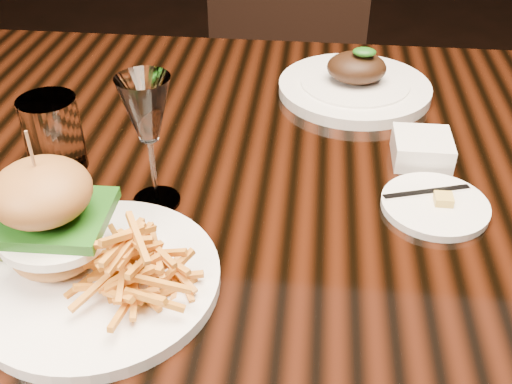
# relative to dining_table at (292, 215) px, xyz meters

# --- Properties ---
(dining_table) EXTENTS (1.60, 0.90, 0.75)m
(dining_table) POSITION_rel_dining_table_xyz_m (0.00, 0.00, 0.00)
(dining_table) COLOR black
(dining_table) RESTS_ON ground
(burger_plate) EXTENTS (0.26, 0.26, 0.18)m
(burger_plate) POSITION_rel_dining_table_xyz_m (-0.19, -0.24, 0.12)
(burger_plate) COLOR white
(burger_plate) RESTS_ON dining_table
(side_saucer) EXTENTS (0.13, 0.13, 0.02)m
(side_saucer) POSITION_rel_dining_table_xyz_m (0.18, -0.07, 0.08)
(side_saucer) COLOR white
(side_saucer) RESTS_ON dining_table
(ramekin) EXTENTS (0.10, 0.10, 0.04)m
(ramekin) POSITION_rel_dining_table_xyz_m (0.17, 0.04, 0.09)
(ramekin) COLOR white
(ramekin) RESTS_ON dining_table
(wine_glass) EXTENTS (0.06, 0.06, 0.17)m
(wine_glass) POSITION_rel_dining_table_xyz_m (-0.17, -0.09, 0.20)
(wine_glass) COLOR white
(wine_glass) RESTS_ON dining_table
(water_tumbler) EXTENTS (0.07, 0.07, 0.10)m
(water_tumbler) POSITION_rel_dining_table_xyz_m (-0.32, -0.02, 0.13)
(water_tumbler) COLOR white
(water_tumbler) RESTS_ON dining_table
(far_dish) EXTENTS (0.25, 0.25, 0.08)m
(far_dish) POSITION_rel_dining_table_xyz_m (0.09, 0.24, 0.09)
(far_dish) COLOR white
(far_dish) RESTS_ON dining_table
(chair_far) EXTENTS (0.51, 0.51, 0.95)m
(chair_far) POSITION_rel_dining_table_xyz_m (-0.08, 0.89, -0.13)
(chair_far) COLOR black
(chair_far) RESTS_ON ground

